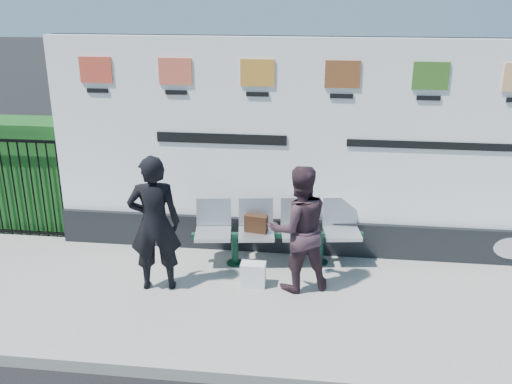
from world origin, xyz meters
The scene contains 9 objects.
pavement centered at (0.00, 2.50, 0.06)m, with size 14.00×3.00×0.12m, color gray.
kerb centered at (0.00, 1.00, 0.07)m, with size 14.00×0.18×0.14m, color gray.
billboard centered at (0.50, 3.85, 1.42)m, with size 8.00×0.30×3.00m.
hedge centered at (-4.58, 4.30, 0.97)m, with size 2.35×0.70×1.70m, color #164A18.
bench centered at (-0.27, 3.38, 0.36)m, with size 2.23×0.58×0.48m, color #B1B5BA, non-canonical shape.
woman_left centered at (-1.72, 2.55, 0.99)m, with size 0.63×0.42×1.74m, color black.
woman_right centered at (0.04, 2.76, 0.93)m, with size 0.78×0.61×1.62m, color #36232B.
handbag_brown centered at (-0.56, 3.34, 0.72)m, with size 0.30×0.13×0.24m, color black.
carrier_bag_white centered at (-0.52, 2.72, 0.28)m, with size 0.31×0.19×0.31m, color silver.
Camera 1 is at (0.32, -3.68, 3.72)m, focal length 40.00 mm.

